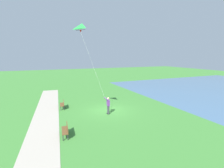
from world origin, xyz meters
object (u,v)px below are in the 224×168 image
at_px(person_kite_flyer, 108,104).
at_px(flying_kite, 82,29).
at_px(park_bench_near_walkway, 63,104).
at_px(park_bench_far_walkway, 66,129).

bearing_deg(person_kite_flyer, flying_kite, -2.02).
height_order(park_bench_near_walkway, park_bench_far_walkway, same).
relative_size(person_kite_flyer, park_bench_near_walkway, 1.19).
distance_m(flying_kite, park_bench_far_walkway, 8.74).
bearing_deg(flying_kite, park_bench_far_walkway, 55.77).
relative_size(park_bench_near_walkway, park_bench_far_walkway, 1.00).
xyz_separation_m(flying_kite, park_bench_far_walkway, (2.24, 3.29, -7.78)).
bearing_deg(park_bench_near_walkway, flying_kite, 113.28).
height_order(flying_kite, park_bench_far_walkway, flying_kite).
bearing_deg(park_bench_near_walkway, person_kite_flyer, 136.92).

